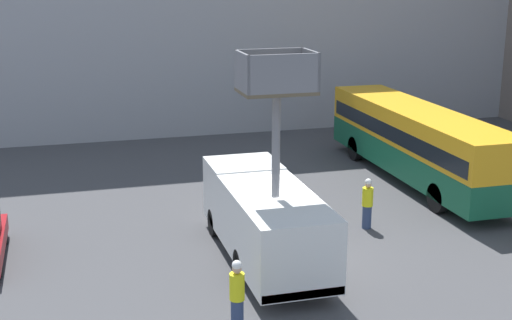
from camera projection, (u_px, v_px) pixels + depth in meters
ground_plane at (302, 260)px, 22.24m from camera, size 120.00×120.00×0.00m
utility_truck at (265, 214)px, 21.74m from camera, size 2.35×7.35×6.63m
city_bus at (416, 139)px, 29.89m from camera, size 2.46×12.41×3.13m
road_worker_near_truck at (237, 296)px, 17.64m from camera, size 0.38×0.38×1.92m
road_worker_directing at (367, 204)px, 24.70m from camera, size 0.38×0.38×1.81m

